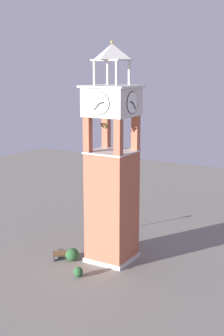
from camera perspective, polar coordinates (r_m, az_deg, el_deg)
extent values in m
plane|color=gray|center=(41.22, 0.00, -10.78)|extent=(80.00, 80.00, 0.00)
cube|color=#AD5B42|center=(39.65, 0.00, -4.66)|extent=(3.36, 3.36, 9.19)
cube|color=beige|center=(41.15, 0.00, -10.55)|extent=(3.56, 3.56, 0.35)
cube|color=black|center=(41.62, -2.03, -8.85)|extent=(1.10, 0.04, 2.20)
cylinder|color=beige|center=(41.13, -2.04, -7.03)|extent=(1.10, 0.04, 1.10)
cube|color=#AD5B42|center=(40.23, -0.69, 4.43)|extent=(0.56, 0.56, 2.92)
cube|color=#AD5B42|center=(37.89, -2.91, 3.92)|extent=(0.56, 0.56, 2.92)
cube|color=#AD5B42|center=(38.85, 2.84, 4.13)|extent=(0.56, 0.56, 2.92)
cube|color=#AD5B42|center=(36.43, 0.77, 3.60)|extent=(0.56, 0.56, 2.92)
cube|color=beige|center=(38.55, 0.00, 1.97)|extent=(3.52, 3.52, 0.12)
cone|color=brown|center=(37.65, -0.73, 4.90)|extent=(0.53, 0.53, 0.41)
cone|color=brown|center=(37.83, 0.97, 4.93)|extent=(0.49, 0.49, 0.38)
cone|color=brown|center=(38.84, 0.66, 5.12)|extent=(0.54, 0.54, 0.47)
cone|color=brown|center=(38.49, -1.06, 5.06)|extent=(0.58, 0.58, 0.38)
cube|color=beige|center=(38.04, 0.00, 7.90)|extent=(3.60, 3.60, 2.26)
cylinder|color=white|center=(39.00, -2.32, 7.99)|extent=(1.71, 0.05, 1.71)
torus|color=black|center=(39.00, -2.32, 7.99)|extent=(1.74, 0.06, 1.74)
cube|color=black|center=(38.85, -2.57, 8.05)|extent=(0.44, 0.03, 0.19)
cube|color=black|center=(39.24, -2.21, 7.65)|extent=(0.51, 0.03, 0.55)
cylinder|color=white|center=(37.14, 2.44, 7.78)|extent=(1.71, 0.05, 1.71)
torus|color=black|center=(37.14, 2.44, 7.78)|extent=(1.74, 0.06, 1.74)
cube|color=black|center=(36.93, 2.36, 7.83)|extent=(0.44, 0.03, 0.19)
cube|color=black|center=(37.34, 2.68, 7.41)|extent=(0.51, 0.03, 0.55)
cylinder|color=white|center=(39.61, 1.36, 8.07)|extent=(0.05, 1.71, 1.71)
torus|color=black|center=(39.61, 1.36, 8.07)|extent=(0.06, 1.74, 1.74)
cube|color=black|center=(39.55, 1.67, 8.13)|extent=(0.03, 0.44, 0.19)
cube|color=black|center=(39.79, 1.11, 7.72)|extent=(0.03, 0.51, 0.55)
cylinder|color=white|center=(36.49, -1.48, 7.70)|extent=(0.05, 1.71, 1.71)
torus|color=black|center=(36.49, -1.48, 7.70)|extent=(0.06, 1.74, 1.74)
cube|color=black|center=(36.33, -1.25, 7.76)|extent=(0.03, 0.44, 0.19)
cube|color=black|center=(36.58, -1.83, 7.32)|extent=(0.03, 0.51, 0.55)
cube|color=beige|center=(37.96, 0.00, 9.71)|extent=(3.96, 3.96, 0.16)
cylinder|color=beige|center=(39.29, -0.51, 11.27)|extent=(0.22, 0.22, 1.86)
cylinder|color=beige|center=(37.61, -2.11, 11.22)|extent=(0.22, 0.22, 1.86)
cylinder|color=beige|center=(38.30, 2.07, 11.24)|extent=(0.22, 0.22, 1.86)
cylinder|color=beige|center=(36.58, 0.55, 11.20)|extent=(0.22, 0.22, 1.86)
cube|color=beige|center=(37.93, 0.00, 12.73)|extent=(2.42, 2.42, 0.12)
pyramid|color=beige|center=(37.94, 0.00, 13.70)|extent=(2.42, 2.42, 1.17)
sphere|color=#B79338|center=(37.96, 0.00, 14.77)|extent=(0.24, 0.24, 0.24)
cube|color=brown|center=(41.02, -5.92, -10.28)|extent=(1.36, 1.51, 0.06)
cube|color=brown|center=(40.74, -5.92, -10.02)|extent=(1.06, 1.26, 0.44)
cube|color=#2D2D33|center=(41.09, -6.93, -10.63)|extent=(0.36, 0.31, 0.42)
cube|color=#2D2D33|center=(41.15, -4.90, -10.55)|extent=(0.36, 0.31, 0.42)
cylinder|color=black|center=(45.67, -3.14, -6.33)|extent=(0.12, 0.12, 3.17)
sphere|color=silver|center=(45.13, -3.16, -4.21)|extent=(0.36, 0.36, 0.36)
cylinder|color=#4C4C51|center=(41.40, -6.13, -10.15)|extent=(0.52, 0.52, 0.80)
ellipsoid|color=#28562D|center=(37.96, -4.04, -12.24)|extent=(0.75, 0.75, 0.82)
ellipsoid|color=#28562D|center=(40.88, -4.77, -10.22)|extent=(1.15, 1.15, 1.06)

